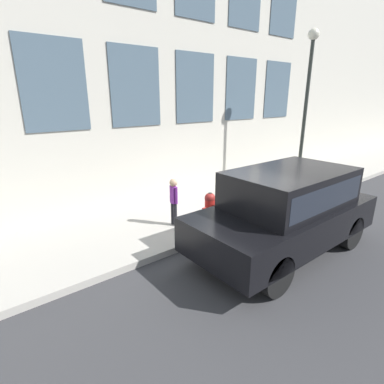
% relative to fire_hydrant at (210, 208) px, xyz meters
% --- Properties ---
extents(ground_plane, '(80.00, 80.00, 0.00)m').
position_rel_fire_hydrant_xyz_m(ground_plane, '(-0.55, -0.50, -0.58)').
color(ground_plane, '#38383A').
extents(sidewalk, '(3.12, 60.00, 0.15)m').
position_rel_fire_hydrant_xyz_m(sidewalk, '(1.01, -0.50, -0.50)').
color(sidewalk, '#B2ADA3').
rests_on(sidewalk, ground_plane).
extents(building_facade, '(0.33, 40.00, 10.75)m').
position_rel_fire_hydrant_xyz_m(building_facade, '(2.71, -0.50, 4.79)').
color(building_facade, beige).
rests_on(building_facade, ground_plane).
extents(fire_hydrant, '(0.36, 0.47, 0.83)m').
position_rel_fire_hydrant_xyz_m(fire_hydrant, '(0.00, 0.00, 0.00)').
color(fire_hydrant, red).
rests_on(fire_hydrant, sidewalk).
extents(person, '(0.30, 0.20, 1.24)m').
position_rel_fire_hydrant_xyz_m(person, '(0.47, 0.81, 0.32)').
color(person, '#232328').
rests_on(person, sidewalk).
extents(parked_truck_black_near, '(1.95, 4.49, 1.88)m').
position_rel_fire_hydrant_xyz_m(parked_truck_black_near, '(-1.96, -0.47, 0.49)').
color(parked_truck_black_near, black).
rests_on(parked_truck_black_near, ground_plane).
extents(street_lamp, '(0.36, 0.36, 5.27)m').
position_rel_fire_hydrant_xyz_m(street_lamp, '(0.41, -4.69, 2.86)').
color(street_lamp, '#2D332D').
rests_on(street_lamp, sidewalk).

